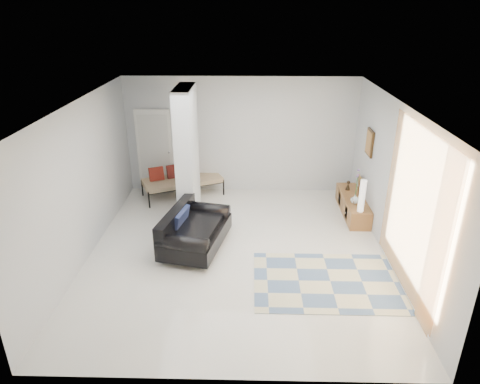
{
  "coord_description": "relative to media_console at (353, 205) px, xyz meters",
  "views": [
    {
      "loc": [
        0.22,
        -6.93,
        4.29
      ],
      "look_at": [
        0.04,
        0.6,
        0.98
      ],
      "focal_mm": 32.0,
      "sensor_mm": 36.0,
      "label": 1
    }
  ],
  "objects": [
    {
      "name": "loveseat",
      "position": [
        -3.38,
        -1.53,
        0.15
      ],
      "size": [
        1.31,
        1.83,
        0.76
      ],
      "rotation": [
        0.0,
        0.0,
        -0.22
      ],
      "color": "silver",
      "rests_on": "floor"
    },
    {
      "name": "hallway_door",
      "position": [
        -4.62,
        1.26,
        0.81
      ],
      "size": [
        0.85,
        0.06,
        2.04
      ],
      "primitive_type": "cube",
      "color": "white",
      "rests_on": "floor"
    },
    {
      "name": "ceiling",
      "position": [
        -2.52,
        -1.7,
        2.59
      ],
      "size": [
        6.0,
        6.0,
        0.0
      ],
      "primitive_type": "plane",
      "rotation": [
        3.14,
        0.0,
        0.0
      ],
      "color": "white",
      "rests_on": "wall_back"
    },
    {
      "name": "curtain",
      "position": [
        0.15,
        -2.85,
        1.24
      ],
      "size": [
        0.0,
        2.55,
        2.55
      ],
      "primitive_type": "plane",
      "rotation": [
        1.57,
        0.0,
        1.57
      ],
      "color": "#FF9F43",
      "rests_on": "wall_right"
    },
    {
      "name": "floor",
      "position": [
        -2.52,
        -1.7,
        -0.21
      ],
      "size": [
        6.0,
        6.0,
        0.0
      ],
      "primitive_type": "plane",
      "color": "white",
      "rests_on": "ground"
    },
    {
      "name": "wall_front",
      "position": [
        -2.52,
        -4.7,
        1.19
      ],
      "size": [
        6.0,
        0.0,
        6.0
      ],
      "primitive_type": "plane",
      "rotation": [
        -1.57,
        0.0,
        0.0
      ],
      "color": "silver",
      "rests_on": "ground"
    },
    {
      "name": "vase",
      "position": [
        -0.05,
        -0.32,
        0.29
      ],
      "size": [
        0.2,
        0.2,
        0.2
      ],
      "primitive_type": "imported",
      "rotation": [
        0.0,
        0.0,
        -0.06
      ],
      "color": "white",
      "rests_on": "media_console"
    },
    {
      "name": "wall_right",
      "position": [
        0.23,
        -1.7,
        1.19
      ],
      "size": [
        0.0,
        6.0,
        6.0
      ],
      "primitive_type": "plane",
      "rotation": [
        1.57,
        0.0,
        -1.57
      ],
      "color": "silver",
      "rests_on": "ground"
    },
    {
      "name": "cylinder_lamp",
      "position": [
        -0.02,
        -0.7,
        0.54
      ],
      "size": [
        0.13,
        0.13,
        0.69
      ],
      "primitive_type": "cylinder",
      "color": "white",
      "rests_on": "media_console"
    },
    {
      "name": "wall_left",
      "position": [
        -5.27,
        -1.7,
        1.19
      ],
      "size": [
        0.0,
        6.0,
        6.0
      ],
      "primitive_type": "plane",
      "rotation": [
        1.57,
        0.0,
        1.57
      ],
      "color": "silver",
      "rests_on": "ground"
    },
    {
      "name": "partition_column",
      "position": [
        -3.62,
        -0.1,
        1.19
      ],
      "size": [
        0.35,
        1.2,
        2.8
      ],
      "primitive_type": "cube",
      "color": "silver",
      "rests_on": "floor"
    },
    {
      "name": "area_rug",
      "position": [
        -0.92,
        -2.6,
        -0.2
      ],
      "size": [
        2.58,
        1.72,
        0.01
      ],
      "primitive_type": "cube",
      "rotation": [
        0.0,
        0.0,
        -0.0
      ],
      "color": "beige",
      "rests_on": "floor"
    },
    {
      "name": "wall_art",
      "position": [
        0.2,
        -0.0,
        1.44
      ],
      "size": [
        0.04,
        0.45,
        0.55
      ],
      "primitive_type": "cube",
      "color": "#38230F",
      "rests_on": "wall_right"
    },
    {
      "name": "bronze_figurine",
      "position": [
        -0.05,
        0.41,
        0.3
      ],
      "size": [
        0.11,
        0.11,
        0.22
      ],
      "primitive_type": null,
      "rotation": [
        0.0,
        0.0,
        0.02
      ],
      "color": "black",
      "rests_on": "media_console"
    },
    {
      "name": "media_console",
      "position": [
        0.0,
        0.0,
        0.0
      ],
      "size": [
        0.45,
        1.68,
        0.8
      ],
      "color": "brown",
      "rests_on": "floor"
    },
    {
      "name": "wall_back",
      "position": [
        -2.52,
        1.3,
        1.19
      ],
      "size": [
        6.0,
        0.0,
        6.0
      ],
      "primitive_type": "plane",
      "rotation": [
        1.57,
        0.0,
        0.0
      ],
      "color": "silver",
      "rests_on": "ground"
    },
    {
      "name": "daybed",
      "position": [
        -3.95,
        0.91,
        0.21
      ],
      "size": [
        2.01,
        1.49,
        0.77
      ],
      "rotation": [
        0.0,
        0.0,
        0.43
      ],
      "color": "black",
      "rests_on": "floor"
    }
  ]
}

